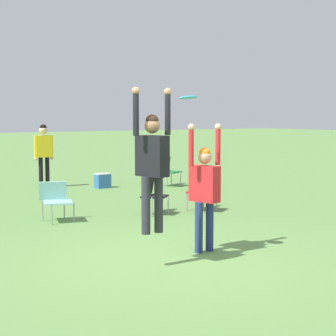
{
  "coord_description": "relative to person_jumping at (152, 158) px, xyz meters",
  "views": [
    {
      "loc": [
        -4.41,
        -6.48,
        2.07
      ],
      "look_at": [
        0.21,
        0.29,
        1.3
      ],
      "focal_mm": 60.0,
      "sensor_mm": 36.0,
      "label": 1
    }
  ],
  "objects": [
    {
      "name": "camping_chair_0",
      "position": [
        5.17,
        7.25,
        -1.01
      ],
      "size": [
        0.73,
        0.79,
        0.84
      ],
      "rotation": [
        0.0,
        0.0,
        3.55
      ],
      "color": "gray",
      "rests_on": "ground_plane"
    },
    {
      "name": "person_spectator_near",
      "position": [
        2.02,
        8.91,
        -0.4
      ],
      "size": [
        0.59,
        0.27,
        1.82
      ],
      "rotation": [
        0.0,
        0.0,
        -0.17
      ],
      "color": "black",
      "rests_on": "ground_plane"
    },
    {
      "name": "camping_chair_4",
      "position": [
        0.27,
        3.92,
        -1.05
      ],
      "size": [
        0.68,
        0.72,
        0.77
      ],
      "rotation": [
        0.0,
        0.0,
        2.82
      ],
      "color": "gray",
      "rests_on": "ground_plane"
    },
    {
      "name": "person_defending",
      "position": [
        1.12,
        0.29,
        -0.48
      ],
      "size": [
        0.61,
        0.5,
        1.95
      ],
      "rotation": [
        0.0,
        0.0,
        -1.32
      ],
      "color": "navy",
      "rests_on": "ground_plane"
    },
    {
      "name": "camping_chair_5",
      "position": [
        3.33,
        3.31,
        -1.02
      ],
      "size": [
        0.75,
        0.82,
        0.81
      ],
      "rotation": [
        0.0,
        0.0,
        3.73
      ],
      "color": "gray",
      "rests_on": "ground_plane"
    },
    {
      "name": "frisbee",
      "position": [
        0.7,
        0.14,
        0.82
      ],
      "size": [
        0.26,
        0.26,
        0.05
      ],
      "color": "#2D9EDB"
    },
    {
      "name": "person_jumping",
      "position": [
        0.0,
        0.0,
        0.0
      ],
      "size": [
        0.61,
        0.49,
        1.97
      ],
      "rotation": [
        0.0,
        0.0,
        1.83
      ],
      "color": "#2D2D38",
      "rests_on": "ground_plane"
    },
    {
      "name": "camping_chair_3",
      "position": [
        2.26,
        3.52,
        -1.04
      ],
      "size": [
        0.67,
        0.74,
        0.8
      ],
      "rotation": [
        0.0,
        0.0,
        3.8
      ],
      "color": "gray",
      "rests_on": "ground_plane"
    },
    {
      "name": "cooler_box",
      "position": [
        3.38,
        7.9,
        -1.3
      ],
      "size": [
        0.42,
        0.29,
        0.42
      ],
      "color": "#336BB7",
      "rests_on": "ground_plane"
    },
    {
      "name": "ground_plane",
      "position": [
        0.36,
        0.16,
        -1.5
      ],
      "size": [
        120.0,
        120.0,
        0.0
      ],
      "primitive_type": "plane",
      "color": "#608C47"
    }
  ]
}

